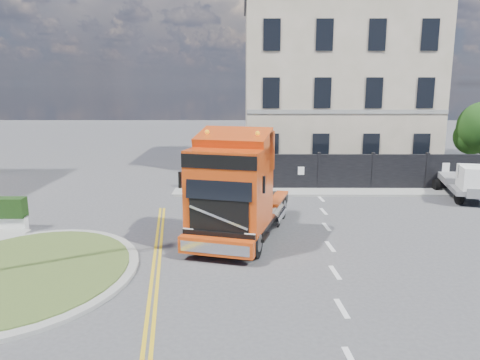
{
  "coord_description": "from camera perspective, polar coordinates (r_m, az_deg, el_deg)",
  "views": [
    {
      "loc": [
        -0.26,
        -16.63,
        5.83
      ],
      "look_at": [
        -0.36,
        2.91,
        1.8
      ],
      "focal_mm": 35.0,
      "sensor_mm": 36.0,
      "label": 1
    }
  ],
  "objects": [
    {
      "name": "ground",
      "position": [
        17.62,
        1.13,
        -7.67
      ],
      "size": [
        120.0,
        120.0,
        0.0
      ],
      "primitive_type": "plane",
      "color": "#424244",
      "rests_on": "ground"
    },
    {
      "name": "georgian_building",
      "position": [
        33.71,
        11.22,
        11.34
      ],
      "size": [
        12.3,
        10.3,
        12.8
      ],
      "color": "beige",
      "rests_on": "ground"
    },
    {
      "name": "traffic_island",
      "position": [
        16.25,
        -24.64,
        -10.17
      ],
      "size": [
        6.8,
        6.8,
        0.17
      ],
      "color": "gray",
      "rests_on": "ground"
    },
    {
      "name": "flatbed_pickup",
      "position": [
        26.16,
        26.58,
        -0.2
      ],
      "size": [
        2.69,
        4.82,
        1.88
      ],
      "rotation": [
        0.0,
        0.0,
        -0.21
      ],
      "color": "slate",
      "rests_on": "ground"
    },
    {
      "name": "pavement_far",
      "position": [
        26.15,
        14.14,
        -1.45
      ],
      "size": [
        20.0,
        1.6,
        0.12
      ],
      "primitive_type": "cube",
      "color": "gray",
      "rests_on": "ground"
    },
    {
      "name": "hoarding_fence",
      "position": [
        26.95,
        14.93,
        0.93
      ],
      "size": [
        18.8,
        0.25,
        2.0
      ],
      "color": "black",
      "rests_on": "ground"
    },
    {
      "name": "truck",
      "position": [
        17.3,
        -0.6,
        -1.66
      ],
      "size": [
        4.23,
        7.3,
        4.12
      ],
      "rotation": [
        0.0,
        0.0,
        -0.26
      ],
      "color": "black",
      "rests_on": "ground"
    }
  ]
}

